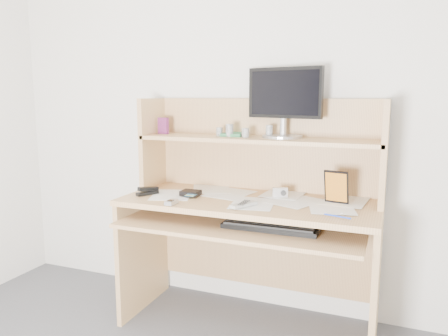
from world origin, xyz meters
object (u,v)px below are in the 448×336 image
at_px(monitor, 284,100).
at_px(tv_remote, 244,205).
at_px(game_case, 336,187).
at_px(keyboard, 271,225).
at_px(desk, 253,206).

bearing_deg(monitor, tv_remote, -92.21).
relative_size(tv_remote, game_case, 0.91).
bearing_deg(monitor, keyboard, -70.62).
relative_size(desk, game_case, 7.94).
bearing_deg(game_case, keyboard, -132.07).
bearing_deg(tv_remote, keyboard, 31.62).
bearing_deg(game_case, tv_remote, -141.20).
bearing_deg(desk, tv_remote, -83.27).
height_order(desk, monitor, monitor).
height_order(tv_remote, monitor, monitor).
bearing_deg(keyboard, monitor, 95.04).
bearing_deg(desk, keyboard, -53.98).
relative_size(keyboard, tv_remote, 3.03).
distance_m(game_case, monitor, 0.57).
distance_m(desk, monitor, 0.62).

